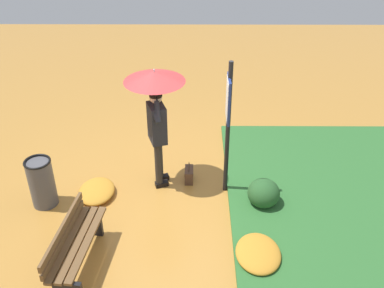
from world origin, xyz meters
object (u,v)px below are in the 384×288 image
(handbag, at_px, (189,174))
(trash_bin, at_px, (42,182))
(person_with_umbrella, at_px, (156,100))
(info_sign_post, at_px, (228,114))
(park_bench, at_px, (75,246))

(handbag, xyz_separation_m, trash_bin, (-0.62, 2.31, 0.29))
(person_with_umbrella, bearing_deg, trash_bin, 109.55)
(info_sign_post, distance_m, handbag, 1.47)
(person_with_umbrella, distance_m, trash_bin, 2.22)
(trash_bin, bearing_deg, person_with_umbrella, -70.45)
(person_with_umbrella, relative_size, park_bench, 1.46)
(info_sign_post, bearing_deg, trash_bin, 97.26)
(person_with_umbrella, bearing_deg, info_sign_post, -103.51)
(person_with_umbrella, distance_m, info_sign_post, 1.15)
(person_with_umbrella, height_order, info_sign_post, info_sign_post)
(info_sign_post, height_order, trash_bin, info_sign_post)
(person_with_umbrella, height_order, trash_bin, person_with_umbrella)
(trash_bin, bearing_deg, info_sign_post, -82.74)
(person_with_umbrella, xyz_separation_m, trash_bin, (-0.64, 1.80, -1.13))
(info_sign_post, distance_m, park_bench, 2.88)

